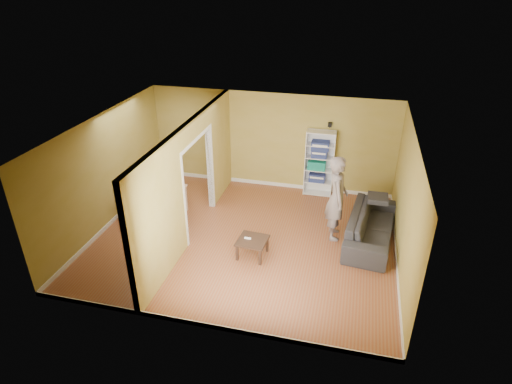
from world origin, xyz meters
TOP-DOWN VIEW (x-y plane):
  - room_shell at (0.00, 0.00)m, footprint 6.50×6.50m
  - partition at (-1.20, 0.00)m, footprint 0.22×5.50m
  - wall_speaker at (1.50, 2.69)m, footprint 0.10×0.10m
  - sofa at (2.70, 0.63)m, footprint 2.44×1.27m
  - person at (1.90, 0.59)m, footprint 0.91×0.76m
  - bookshelf at (1.32, 2.60)m, footprint 0.74×0.32m
  - paper_box_navy_a at (1.29, 2.56)m, footprint 0.42×0.27m
  - paper_box_teal at (1.25, 2.56)m, footprint 0.45×0.29m
  - paper_box_navy_b at (1.30, 2.56)m, footprint 0.40×0.26m
  - paper_box_navy_c at (1.31, 2.56)m, footprint 0.45×0.29m
  - coffee_table at (0.31, -0.58)m, footprint 0.60×0.60m
  - game_controller at (0.21, -0.57)m, footprint 0.14×0.04m
  - dining_table at (-2.21, 0.49)m, footprint 1.13×0.75m
  - chair_left at (-3.04, 0.43)m, footprint 0.45×0.45m
  - chair_near at (-2.19, -0.15)m, footprint 0.51×0.51m
  - chair_far at (-2.13, 1.11)m, footprint 0.54×0.54m

SIDE VIEW (x-z plane):
  - coffee_table at x=0.31m, z-range 0.14..0.54m
  - game_controller at x=0.21m, z-range 0.40..0.42m
  - sofa at x=2.70m, z-range 0.00..0.89m
  - chair_near at x=-2.19m, z-range 0.00..0.90m
  - chair_left at x=-3.04m, z-range 0.00..0.95m
  - chair_far at x=-2.13m, z-range 0.00..0.96m
  - paper_box_navy_a at x=1.29m, z-range 0.37..0.59m
  - dining_table at x=-2.21m, z-range 0.28..0.98m
  - paper_box_teal at x=1.25m, z-range 0.72..0.95m
  - bookshelf at x=1.32m, z-range 0.00..1.76m
  - person at x=1.90m, z-range 0.00..2.27m
  - paper_box_navy_b at x=1.30m, z-range 1.06..1.26m
  - room_shell at x=0.00m, z-range -1.95..4.55m
  - partition at x=-1.20m, z-range 0.00..2.60m
  - paper_box_navy_c at x=1.31m, z-range 1.29..1.52m
  - wall_speaker at x=1.50m, z-range 1.85..1.95m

